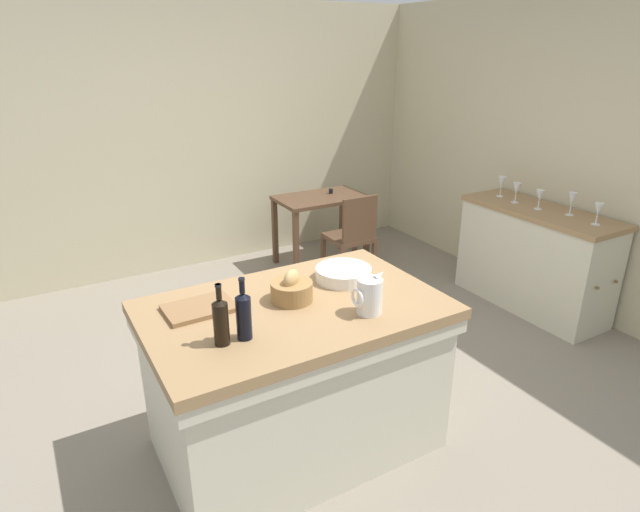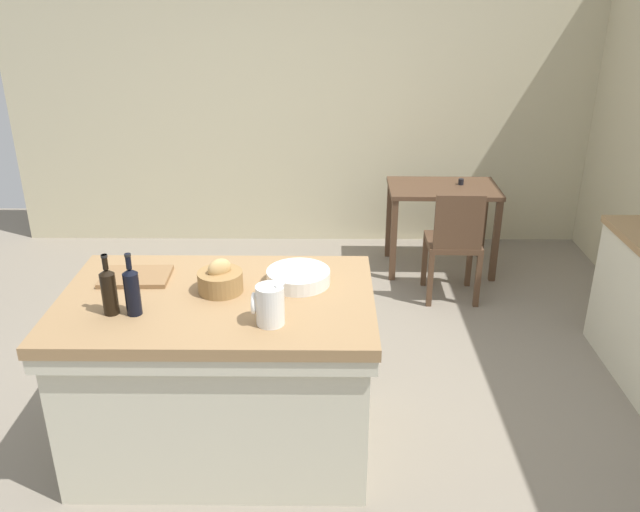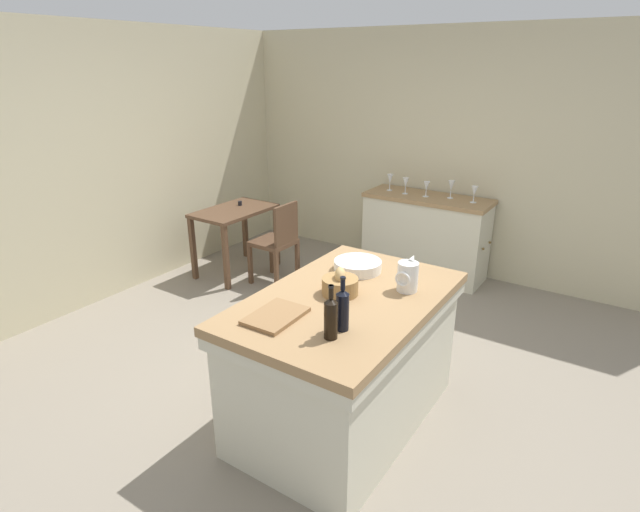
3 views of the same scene
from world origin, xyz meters
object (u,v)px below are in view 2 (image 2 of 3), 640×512
at_px(island_table, 222,368).
at_px(wine_bottle_amber, 109,290).
at_px(wooden_chair, 454,242).
at_px(wash_bowl, 298,277).
at_px(writing_desk, 443,200).
at_px(pitcher, 270,304).
at_px(bread_basket, 220,280).
at_px(wine_bottle_dark, 132,290).
at_px(cutting_board, 136,277).

bearing_deg(island_table, wine_bottle_amber, -158.77).
relative_size(wooden_chair, wash_bowl, 2.75).
relative_size(island_table, writing_desk, 1.72).
distance_m(pitcher, wash_bowl, 0.44).
height_order(pitcher, wash_bowl, pitcher).
relative_size(writing_desk, bread_basket, 4.03).
height_order(pitcher, wine_bottle_dark, wine_bottle_dark).
bearing_deg(pitcher, island_table, 137.03).
height_order(bread_basket, cutting_board, bread_basket).
relative_size(island_table, pitcher, 6.78).
bearing_deg(writing_desk, wooden_chair, -89.56).
bearing_deg(pitcher, wine_bottle_amber, 173.28).
distance_m(wooden_chair, bread_basket, 2.31).
height_order(wooden_chair, wash_bowl, wash_bowl).
height_order(island_table, writing_desk, island_table).
bearing_deg(writing_desk, pitcher, -115.29).
relative_size(pitcher, cutting_board, 0.66).
bearing_deg(wine_bottle_amber, cutting_board, 87.92).
relative_size(cutting_board, wine_bottle_dark, 1.14).
height_order(island_table, wooden_chair, island_table).
relative_size(writing_desk, wine_bottle_dark, 2.96).
height_order(writing_desk, wine_bottle_amber, wine_bottle_amber).
bearing_deg(wine_bottle_dark, cutting_board, 104.13).
relative_size(pitcher, wine_bottle_dark, 0.75).
xyz_separation_m(bread_basket, cutting_board, (-0.46, 0.14, -0.05)).
xyz_separation_m(writing_desk, wine_bottle_dark, (-1.87, -2.51, 0.41)).
distance_m(island_table, wine_bottle_dark, 0.67).
xyz_separation_m(wooden_chair, pitcher, (-1.23, -2.00, 0.52)).
bearing_deg(pitcher, bread_basket, 130.21).
relative_size(pitcher, wash_bowl, 0.71).
height_order(writing_desk, pitcher, pitcher).
distance_m(bread_basket, cutting_board, 0.49).
bearing_deg(pitcher, writing_desk, 64.71).
bearing_deg(bread_basket, wine_bottle_amber, -153.83).
distance_m(writing_desk, pitcher, 2.89).
relative_size(writing_desk, wash_bowl, 2.78).
bearing_deg(wooden_chair, bread_basket, -131.81).
height_order(bread_basket, wine_bottle_amber, wine_bottle_amber).
xyz_separation_m(island_table, wine_bottle_dark, (-0.35, -0.18, 0.54)).
height_order(wooden_chair, wine_bottle_dark, wine_bottle_dark).
bearing_deg(cutting_board, bread_basket, -16.65).
xyz_separation_m(bread_basket, wine_bottle_dark, (-0.37, -0.24, 0.06)).
bearing_deg(wash_bowl, writing_desk, 62.91).
xyz_separation_m(island_table, cutting_board, (-0.45, 0.19, 0.43)).
relative_size(pitcher, wine_bottle_amber, 0.77).
height_order(wash_bowl, wine_bottle_amber, wine_bottle_amber).
height_order(island_table, pitcher, pitcher).
height_order(bread_basket, wine_bottle_dark, wine_bottle_dark).
distance_m(writing_desk, cutting_board, 2.91).
bearing_deg(wine_bottle_dark, writing_desk, 53.32).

